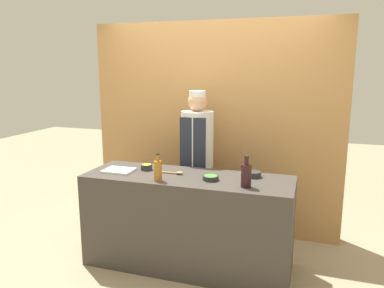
{
  "coord_description": "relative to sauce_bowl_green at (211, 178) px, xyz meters",
  "views": [
    {
      "loc": [
        1.07,
        -3.18,
        1.88
      ],
      "look_at": [
        0.0,
        0.13,
        1.18
      ],
      "focal_mm": 35.0,
      "sensor_mm": 36.0,
      "label": 1
    }
  ],
  "objects": [
    {
      "name": "ground_plane",
      "position": [
        -0.24,
        0.06,
        -0.92
      ],
      "size": [
        14.0,
        14.0,
        0.0
      ],
      "primitive_type": "plane",
      "color": "tan"
    },
    {
      "name": "cabinet_wall",
      "position": [
        -0.24,
        1.03,
        0.28
      ],
      "size": [
        2.88,
        0.18,
        2.4
      ],
      "color": "#B7844C",
      "rests_on": "ground_plane"
    },
    {
      "name": "counter",
      "position": [
        -0.24,
        0.06,
        -0.47
      ],
      "size": [
        1.95,
        0.66,
        0.9
      ],
      "color": "#3D3833",
      "rests_on": "ground_plane"
    },
    {
      "name": "sauce_bowl_green",
      "position": [
        0.0,
        0.0,
        0.0
      ],
      "size": [
        0.14,
        0.14,
        0.04
      ],
      "color": "#2D2D2D",
      "rests_on": "counter"
    },
    {
      "name": "sauce_bowl_white",
      "position": [
        0.35,
        0.22,
        0.01
      ],
      "size": [
        0.14,
        0.14,
        0.05
      ],
      "color": "#2D2D2D",
      "rests_on": "counter"
    },
    {
      "name": "sauce_bowl_yellow",
      "position": [
        -0.7,
        0.14,
        0.01
      ],
      "size": [
        0.11,
        0.11,
        0.06
      ],
      "color": "#2D2D2D",
      "rests_on": "counter"
    },
    {
      "name": "cutting_board",
      "position": [
        -0.93,
        0.0,
        -0.01
      ],
      "size": [
        0.28,
        0.22,
        0.02
      ],
      "color": "white",
      "rests_on": "counter"
    },
    {
      "name": "bottle_amber",
      "position": [
        -0.44,
        -0.16,
        0.07
      ],
      "size": [
        0.07,
        0.07,
        0.25
      ],
      "color": "#9E661E",
      "rests_on": "counter"
    },
    {
      "name": "bottle_wine",
      "position": [
        0.34,
        -0.1,
        0.08
      ],
      "size": [
        0.09,
        0.09,
        0.27
      ],
      "color": "black",
      "rests_on": "counter"
    },
    {
      "name": "wooden_spoon",
      "position": [
        -0.39,
        0.08,
        -0.01
      ],
      "size": [
        0.29,
        0.05,
        0.03
      ],
      "color": "#B2844C",
      "rests_on": "counter"
    },
    {
      "name": "chef_center",
      "position": [
        -0.32,
        0.64,
        -0.02
      ],
      "size": [
        0.35,
        0.35,
        1.65
      ],
      "color": "#28282D",
      "rests_on": "ground_plane"
    }
  ]
}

